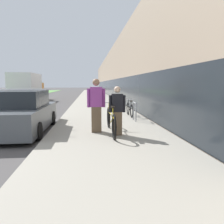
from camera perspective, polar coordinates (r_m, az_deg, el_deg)
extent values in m
cube|color=gray|center=(26.61, -4.48, 3.55)|extent=(4.21, 70.00, 0.16)
cube|color=gray|center=(35.45, 6.93, 9.41)|extent=(10.00, 70.00, 6.29)
cube|color=#1E2328|center=(34.67, -1.19, 6.38)|extent=(0.10, 63.00, 2.20)
cube|color=#5B9347|center=(32.53, -25.78, 3.42)|extent=(5.66, 70.00, 0.03)
torus|color=black|center=(8.34, -0.89, -1.42)|extent=(0.06, 0.78, 0.78)
torus|color=black|center=(6.52, 0.54, -3.89)|extent=(0.06, 0.78, 0.78)
cylinder|color=yellow|center=(7.39, -0.26, -0.69)|extent=(0.04, 1.58, 0.04)
cylinder|color=yellow|center=(7.04, 0.03, -2.01)|extent=(0.04, 0.94, 0.36)
cylinder|color=yellow|center=(6.78, 0.23, -0.04)|extent=(0.03, 0.03, 0.32)
cube|color=black|center=(6.76, 0.23, 1.32)|extent=(0.11, 0.22, 0.05)
cylinder|color=yellow|center=(8.14, -0.81, 1.26)|extent=(0.03, 0.03, 0.34)
cylinder|color=silver|center=(8.12, -0.81, 2.45)|extent=(0.52, 0.03, 0.03)
cube|color=brown|center=(7.12, 1.36, -3.01)|extent=(0.29, 0.21, 0.76)
cube|color=black|center=(7.03, 1.38, 2.40)|extent=(0.36, 0.21, 0.58)
cylinder|color=black|center=(7.01, -0.44, 2.14)|extent=(0.09, 0.09, 0.55)
cylinder|color=black|center=(7.06, 3.18, 2.17)|extent=(0.09, 0.09, 0.55)
sphere|color=beige|center=(7.01, 1.39, 5.89)|extent=(0.21, 0.21, 0.21)
cube|color=brown|center=(7.57, -4.10, -1.95)|extent=(0.34, 0.24, 0.88)
cube|color=#933D93|center=(7.48, -4.16, 3.96)|extent=(0.41, 0.24, 0.68)
cylinder|color=#933D93|center=(7.48, -6.15, 3.67)|extent=(0.11, 0.11, 0.64)
cylinder|color=#933D93|center=(7.50, -2.17, 3.71)|extent=(0.11, 0.11, 0.64)
sphere|color=#936B51|center=(7.47, -4.19, 7.75)|extent=(0.24, 0.24, 0.24)
cylinder|color=gray|center=(9.66, 6.27, -0.15)|extent=(0.05, 0.05, 0.82)
cylinder|color=gray|center=(10.19, 5.62, 0.25)|extent=(0.05, 0.05, 0.82)
cylinder|color=gray|center=(9.88, 5.97, 2.42)|extent=(0.05, 0.55, 0.05)
torus|color=black|center=(11.87, 4.19, 0.90)|extent=(0.06, 0.67, 0.67)
torus|color=black|center=(10.86, 5.15, 0.29)|extent=(0.06, 0.67, 0.67)
cylinder|color=black|center=(11.34, 4.66, 1.62)|extent=(0.04, 0.88, 0.04)
cylinder|color=black|center=(11.15, 4.85, 1.03)|extent=(0.04, 0.54, 0.31)
cylinder|color=black|center=(11.00, 4.98, 2.17)|extent=(0.03, 0.03, 0.28)
cube|color=black|center=(10.99, 4.99, 2.89)|extent=(0.11, 0.22, 0.05)
cylinder|color=black|center=(11.75, 4.28, 2.54)|extent=(0.03, 0.03, 0.29)
cylinder|color=silver|center=(11.74, 4.28, 3.25)|extent=(0.52, 0.03, 0.03)
cube|color=#4C5156|center=(8.96, -22.02, -1.27)|extent=(1.74, 4.64, 0.82)
cube|color=#1E2328|center=(8.89, -22.24, 3.24)|extent=(1.50, 2.32, 0.60)
cylinder|color=silver|center=(9.36, -21.47, 5.59)|extent=(1.86, 0.04, 0.04)
cylinder|color=silver|center=(8.39, -23.33, 5.36)|extent=(1.86, 0.04, 0.04)
cylinder|color=black|center=(10.55, -24.09, -1.57)|extent=(0.22, 0.60, 0.60)
cylinder|color=black|center=(10.16, -15.42, -1.51)|extent=(0.22, 0.60, 0.60)
cylinder|color=black|center=(7.47, -18.91, -4.76)|extent=(0.22, 0.60, 0.60)
cube|color=orange|center=(27.45, -19.82, 5.39)|extent=(2.13, 1.55, 1.73)
cube|color=white|center=(24.44, -21.61, 6.22)|extent=(2.32, 4.65, 2.67)
cylinder|color=black|center=(27.36, -22.12, 3.86)|extent=(0.28, 0.84, 0.84)
cylinder|color=black|center=(26.85, -17.77, 3.99)|extent=(0.28, 0.84, 0.84)
cylinder|color=black|center=(23.90, -24.53, 3.32)|extent=(0.28, 0.84, 0.84)
cylinder|color=black|center=(23.32, -19.59, 3.47)|extent=(0.28, 0.84, 0.84)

